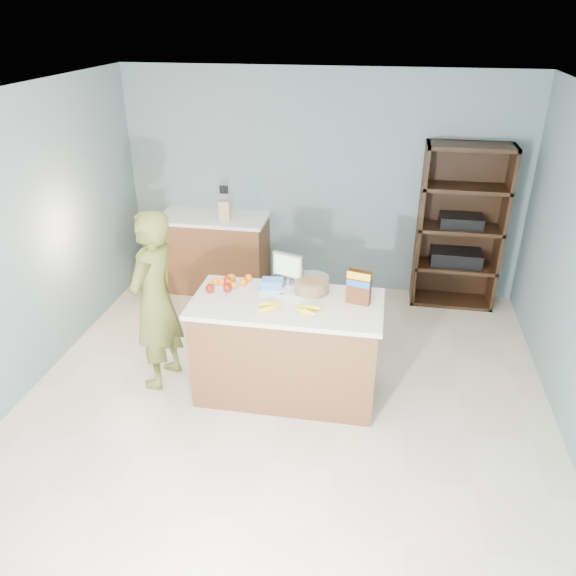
% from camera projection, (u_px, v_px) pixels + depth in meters
% --- Properties ---
extents(floor, '(4.50, 5.00, 0.02)m').
position_uv_depth(floor, '(281.00, 413.00, 4.70)').
color(floor, beige).
rests_on(floor, ground).
extents(walls, '(4.52, 5.02, 2.51)m').
position_uv_depth(walls, '(279.00, 228.00, 3.95)').
color(walls, slate).
rests_on(walls, ground).
extents(counter_peninsula, '(1.56, 0.76, 0.90)m').
position_uv_depth(counter_peninsula, '(287.00, 352.00, 4.78)').
color(counter_peninsula, brown).
rests_on(counter_peninsula, ground).
extents(back_cabinet, '(1.24, 0.62, 0.90)m').
position_uv_depth(back_cabinet, '(215.00, 252.00, 6.62)').
color(back_cabinet, brown).
rests_on(back_cabinet, ground).
extents(shelving_unit, '(0.90, 0.40, 1.80)m').
position_uv_depth(shelving_unit, '(459.00, 229.00, 6.13)').
color(shelving_unit, black).
rests_on(shelving_unit, ground).
extents(person, '(0.48, 0.64, 1.61)m').
position_uv_depth(person, '(155.00, 301.00, 4.77)').
color(person, '#575E25').
rests_on(person, ground).
extents(knife_block, '(0.12, 0.10, 0.31)m').
position_uv_depth(knife_block, '(225.00, 209.00, 6.26)').
color(knife_block, tan).
rests_on(knife_block, back_cabinet).
extents(envelopes, '(0.41, 0.25, 0.00)m').
position_uv_depth(envelopes, '(281.00, 295.00, 4.65)').
color(envelopes, white).
rests_on(envelopes, counter_peninsula).
extents(bananas, '(0.52, 0.17, 0.04)m').
position_uv_depth(bananas, '(288.00, 308.00, 4.42)').
color(bananas, yellow).
rests_on(bananas, counter_peninsula).
extents(apples, '(0.22, 0.25, 0.08)m').
position_uv_depth(apples, '(222.00, 286.00, 4.73)').
color(apples, maroon).
rests_on(apples, counter_peninsula).
extents(oranges, '(0.33, 0.23, 0.06)m').
position_uv_depth(oranges, '(231.00, 281.00, 4.83)').
color(oranges, orange).
rests_on(oranges, counter_peninsula).
extents(blue_carton, '(0.19, 0.13, 0.08)m').
position_uv_depth(blue_carton, '(272.00, 284.00, 4.76)').
color(blue_carton, blue).
rests_on(blue_carton, counter_peninsula).
extents(salad_bowl, '(0.30, 0.30, 0.13)m').
position_uv_depth(salad_bowl, '(311.00, 285.00, 4.70)').
color(salad_bowl, '#267219').
rests_on(salad_bowl, counter_peninsula).
extents(tv, '(0.28, 0.12, 0.28)m').
position_uv_depth(tv, '(288.00, 267.00, 4.78)').
color(tv, silver).
rests_on(tv, counter_peninsula).
extents(cereal_box, '(0.20, 0.11, 0.29)m').
position_uv_depth(cereal_box, '(359.00, 285.00, 4.46)').
color(cereal_box, '#592B14').
rests_on(cereal_box, counter_peninsula).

